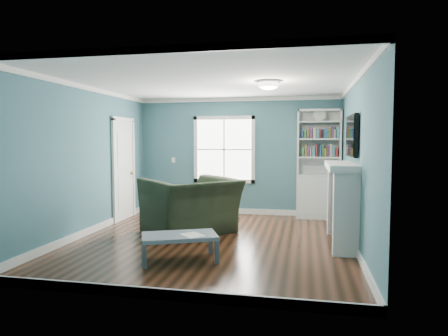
# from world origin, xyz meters

# --- Properties ---
(floor) EXTENTS (5.00, 5.00, 0.00)m
(floor) POSITION_xyz_m (0.00, 0.00, 0.00)
(floor) COLOR black
(floor) RESTS_ON ground
(room_walls) EXTENTS (5.00, 5.00, 5.00)m
(room_walls) POSITION_xyz_m (0.00, 0.00, 1.58)
(room_walls) COLOR #3D6672
(room_walls) RESTS_ON ground
(trim) EXTENTS (4.50, 5.00, 2.60)m
(trim) POSITION_xyz_m (0.00, 0.00, 1.24)
(trim) COLOR white
(trim) RESTS_ON ground
(window) EXTENTS (1.40, 0.06, 1.50)m
(window) POSITION_xyz_m (-0.30, 2.49, 1.45)
(window) COLOR white
(window) RESTS_ON room_walls
(bookshelf) EXTENTS (0.90, 0.35, 2.31)m
(bookshelf) POSITION_xyz_m (1.77, 2.30, 0.92)
(bookshelf) COLOR silver
(bookshelf) RESTS_ON ground
(fireplace) EXTENTS (0.44, 1.58, 1.30)m
(fireplace) POSITION_xyz_m (2.08, 0.20, 0.64)
(fireplace) COLOR black
(fireplace) RESTS_ON ground
(tv) EXTENTS (0.06, 1.10, 0.65)m
(tv) POSITION_xyz_m (2.20, 0.20, 1.72)
(tv) COLOR black
(tv) RESTS_ON fireplace
(door) EXTENTS (0.12, 0.98, 2.17)m
(door) POSITION_xyz_m (-2.22, 1.40, 1.07)
(door) COLOR silver
(door) RESTS_ON ground
(ceiling_fixture) EXTENTS (0.38, 0.38, 0.15)m
(ceiling_fixture) POSITION_xyz_m (0.90, 0.10, 2.55)
(ceiling_fixture) COLOR white
(ceiling_fixture) RESTS_ON room_walls
(light_switch) EXTENTS (0.08, 0.01, 0.12)m
(light_switch) POSITION_xyz_m (-1.50, 2.48, 1.20)
(light_switch) COLOR white
(light_switch) RESTS_ON room_walls
(recliner) EXTENTS (1.74, 1.76, 1.31)m
(recliner) POSITION_xyz_m (-0.50, 0.48, 0.66)
(recliner) COLOR black
(recliner) RESTS_ON ground
(coffee_table) EXTENTS (1.15, 0.91, 0.37)m
(coffee_table) POSITION_xyz_m (-0.19, -1.15, 0.32)
(coffee_table) COLOR #454D52
(coffee_table) RESTS_ON ground
(paper_sheet) EXTENTS (0.40, 0.40, 0.00)m
(paper_sheet) POSITION_xyz_m (-0.00, -1.16, 0.37)
(paper_sheet) COLOR white
(paper_sheet) RESTS_ON coffee_table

